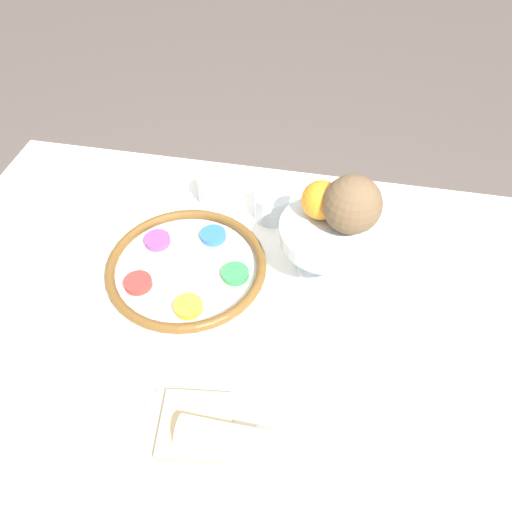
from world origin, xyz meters
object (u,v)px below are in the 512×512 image
(cup_near, at_px, (272,206))
(cup_mid, at_px, (32,226))
(seder_plate, at_px, (187,267))
(fruit_stand, at_px, (329,236))
(orange_fruit, at_px, (321,200))
(napkin_roll, at_px, (228,439))
(wine_glass, at_px, (55,271))
(bread_plate, at_px, (196,427))
(cup_far, at_px, (215,189))
(coconut, at_px, (352,205))

(cup_near, distance_m, cup_mid, 0.52)
(seder_plate, bearing_deg, fruit_stand, 14.05)
(orange_fruit, distance_m, napkin_roll, 0.45)
(orange_fruit, height_order, cup_near, orange_fruit)
(wine_glass, distance_m, cup_mid, 0.22)
(fruit_stand, relative_size, bread_plate, 1.01)
(seder_plate, relative_size, orange_fruit, 4.30)
(cup_near, height_order, cup_far, same)
(bread_plate, bearing_deg, cup_far, 100.75)
(orange_fruit, height_order, coconut, coconut)
(cup_far, bearing_deg, fruit_stand, -30.67)
(cup_near, xyz_separation_m, cup_far, (-0.14, 0.03, 0.00))
(napkin_roll, bearing_deg, seder_plate, 116.31)
(coconut, bearing_deg, seder_plate, -166.08)
(orange_fruit, xyz_separation_m, cup_mid, (-0.60, -0.06, -0.12))
(napkin_roll, height_order, cup_mid, cup_mid)
(wine_glass, distance_m, cup_near, 0.47)
(coconut, height_order, bread_plate, coconut)
(orange_fruit, height_order, cup_mid, orange_fruit)
(coconut, xyz_separation_m, cup_far, (-0.30, 0.15, -0.14))
(cup_mid, distance_m, cup_far, 0.40)
(orange_fruit, height_order, bread_plate, orange_fruit)
(wine_glass, distance_m, bread_plate, 0.38)
(coconut, bearing_deg, orange_fruit, 159.48)
(coconut, xyz_separation_m, napkin_roll, (-0.14, -0.41, -0.14))
(coconut, bearing_deg, napkin_roll, -109.33)
(bread_plate, xyz_separation_m, cup_near, (0.03, 0.51, 0.02))
(seder_plate, relative_size, coconut, 2.95)
(bread_plate, bearing_deg, cup_near, 86.16)
(napkin_roll, xyz_separation_m, cup_near, (-0.02, 0.53, 0.01))
(wine_glass, relative_size, fruit_stand, 0.64)
(cup_near, bearing_deg, coconut, -36.27)
(orange_fruit, bearing_deg, bread_plate, -108.99)
(cup_mid, bearing_deg, orange_fruit, 5.69)
(orange_fruit, bearing_deg, seder_plate, -158.65)
(cup_mid, bearing_deg, napkin_roll, -35.49)
(coconut, relative_size, bread_plate, 0.58)
(wine_glass, xyz_separation_m, napkin_roll, (0.37, -0.22, -0.07))
(wine_glass, distance_m, fruit_stand, 0.51)
(cup_near, bearing_deg, napkin_roll, -87.59)
(cup_near, bearing_deg, bread_plate, -93.84)
(wine_glass, height_order, napkin_roll, wine_glass)
(coconut, height_order, napkin_roll, coconut)
(seder_plate, xyz_separation_m, cup_far, (0.00, 0.23, 0.02))
(seder_plate, relative_size, cup_mid, 4.08)
(wine_glass, relative_size, cup_near, 1.57)
(seder_plate, distance_m, fruit_stand, 0.29)
(seder_plate, height_order, cup_far, cup_far)
(wine_glass, bearing_deg, seder_plate, 28.99)
(orange_fruit, xyz_separation_m, napkin_roll, (-0.09, -0.43, -0.13))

